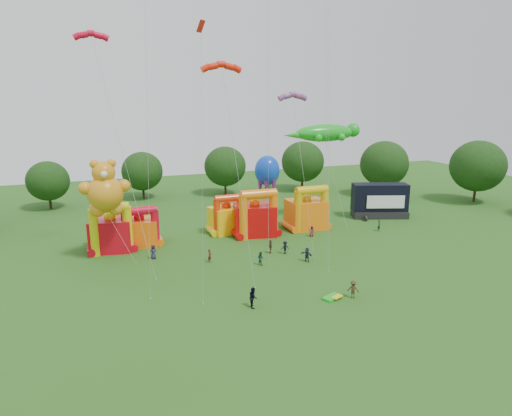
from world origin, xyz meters
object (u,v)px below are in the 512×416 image
object	(u,v)px
bouncy_castle_0	(111,232)
bouncy_castle_2	(227,218)
gecko_kite	(330,154)
octopus_kite	(265,195)
stage_trailer	(380,201)
teddy_bear_kite	(110,204)
spectator_0	(153,252)
spectator_4	(270,247)

from	to	relation	value
bouncy_castle_0	bouncy_castle_2	bearing A→B (deg)	8.81
gecko_kite	octopus_kite	size ratio (longest dim) A/B	1.39
stage_trailer	teddy_bear_kite	xyz separation A→B (m)	(-42.00, -6.13, 4.33)
bouncy_castle_2	gecko_kite	world-z (taller)	gecko_kite
bouncy_castle_2	spectator_0	world-z (taller)	bouncy_castle_2
stage_trailer	octopus_kite	distance (m)	20.54
teddy_bear_kite	spectator_4	distance (m)	20.11
bouncy_castle_0	teddy_bear_kite	distance (m)	5.89
bouncy_castle_0	stage_trailer	distance (m)	42.04
spectator_4	gecko_kite	bearing A→B (deg)	149.88
spectator_0	spectator_4	size ratio (longest dim) A/B	1.04
stage_trailer	bouncy_castle_0	bearing A→B (deg)	-176.78
bouncy_castle_0	teddy_bear_kite	bearing A→B (deg)	-90.37
octopus_kite	spectator_0	distance (m)	18.83
bouncy_castle_0	octopus_kite	world-z (taller)	octopus_kite
teddy_bear_kite	spectator_4	bearing A→B (deg)	-12.26
octopus_kite	spectator_0	xyz separation A→B (m)	(-17.08, -6.58, -4.44)
gecko_kite	spectator_0	world-z (taller)	gecko_kite
stage_trailer	teddy_bear_kite	bearing A→B (deg)	-171.69
spectator_0	bouncy_castle_2	bearing A→B (deg)	13.57
spectator_4	spectator_0	bearing A→B (deg)	-79.73
bouncy_castle_0	spectator_0	size ratio (longest dim) A/B	3.65
stage_trailer	octopus_kite	size ratio (longest dim) A/B	0.85
spectator_4	teddy_bear_kite	bearing A→B (deg)	-79.96
stage_trailer	teddy_bear_kite	distance (m)	42.66
teddy_bear_kite	octopus_kite	distance (m)	22.39
octopus_kite	bouncy_castle_2	bearing A→B (deg)	172.45
spectator_0	spectator_4	bearing A→B (deg)	-30.83
gecko_kite	spectator_4	xyz separation A→B (m)	(-14.05, -10.81, -9.86)
bouncy_castle_0	bouncy_castle_2	world-z (taller)	bouncy_castle_0
teddy_bear_kite	spectator_0	world-z (taller)	teddy_bear_kite
gecko_kite	spectator_0	bearing A→B (deg)	-164.55
bouncy_castle_2	spectator_4	world-z (taller)	bouncy_castle_2
bouncy_castle_0	spectator_0	bearing A→B (deg)	-46.78
gecko_kite	stage_trailer	bearing A→B (deg)	-3.80
bouncy_castle_0	stage_trailer	bearing A→B (deg)	3.22
bouncy_castle_0	spectator_0	xyz separation A→B (m)	(4.53, -4.82, -1.58)
stage_trailer	octopus_kite	world-z (taller)	octopus_kite
octopus_kite	spectator_4	xyz separation A→B (m)	(-2.93, -9.60, -4.48)
bouncy_castle_2	octopus_kite	world-z (taller)	octopus_kite
spectator_4	bouncy_castle_2	bearing A→B (deg)	-143.51
stage_trailer	spectator_0	bearing A→B (deg)	-169.14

